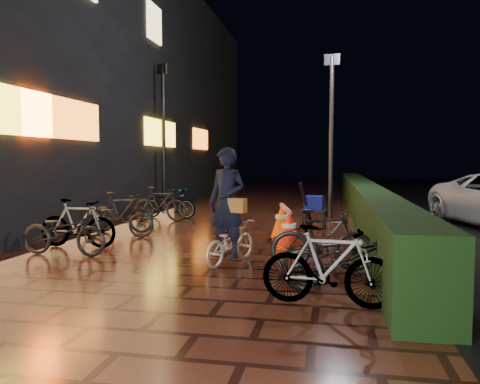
# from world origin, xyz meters

# --- Properties ---
(ground) EXTENTS (80.00, 80.00, 0.00)m
(ground) POSITION_xyz_m (0.00, 0.00, 0.00)
(ground) COLOR #381911
(ground) RESTS_ON ground
(hedge) EXTENTS (0.70, 20.00, 1.00)m
(hedge) POSITION_xyz_m (3.30, 8.00, 0.50)
(hedge) COLOR black
(hedge) RESTS_ON ground
(storefront_block) EXTENTS (12.09, 22.00, 9.00)m
(storefront_block) POSITION_xyz_m (-9.50, 11.50, 4.50)
(storefront_block) COLOR black
(storefront_block) RESTS_ON ground
(lamp_post_hedge) EXTENTS (0.45, 0.14, 4.68)m
(lamp_post_hedge) POSITION_xyz_m (2.35, 7.28, 2.57)
(lamp_post_hedge) COLOR black
(lamp_post_hedge) RESTS_ON ground
(lamp_post_sf) EXTENTS (0.45, 0.26, 4.83)m
(lamp_post_sf) POSITION_xyz_m (-3.14, 8.40, 2.66)
(lamp_post_sf) COLOR black
(lamp_post_sf) RESTS_ON ground
(cyclist) EXTENTS (0.91, 1.39, 1.89)m
(cyclist) POSITION_xyz_m (0.75, 0.85, 0.70)
(cyclist) COLOR silver
(cyclist) RESTS_ON ground
(traffic_barrier) EXTENTS (0.75, 1.81, 0.74)m
(traffic_barrier) POSITION_xyz_m (1.45, 3.04, 0.37)
(traffic_barrier) COLOR #FF260D
(traffic_barrier) RESTS_ON ground
(cart_assembly) EXTENTS (0.69, 0.63, 1.15)m
(cart_assembly) POSITION_xyz_m (1.94, 5.06, 0.59)
(cart_assembly) COLOR black
(cart_assembly) RESTS_ON ground
(parked_bikes_storefront) EXTENTS (1.84, 6.01, 0.94)m
(parked_bikes_storefront) POSITION_xyz_m (-2.28, 3.51, 0.44)
(parked_bikes_storefront) COLOR black
(parked_bikes_storefront) RESTS_ON ground
(parked_bikes_hedge) EXTENTS (1.91, 2.30, 0.94)m
(parked_bikes_hedge) POSITION_xyz_m (2.39, -0.28, 0.45)
(parked_bikes_hedge) COLOR black
(parked_bikes_hedge) RESTS_ON ground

